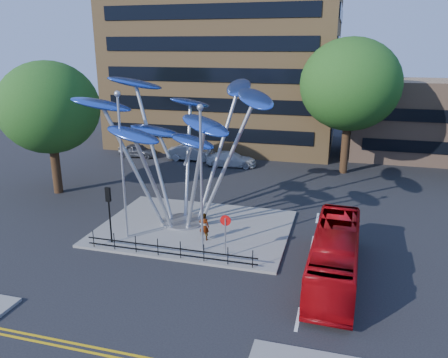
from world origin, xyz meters
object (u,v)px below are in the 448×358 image
(leaf_sculpture, at_px, (180,121))
(red_bus, at_px, (335,255))
(tree_right, at_px, (350,85))
(pedestrian, at_px, (204,227))
(parked_car_right, at_px, (231,159))
(street_lamp_right, at_px, (201,166))
(tree_left, at_px, (49,108))
(street_lamp_left, at_px, (122,154))
(no_entry_sign_island, at_px, (225,229))
(traffic_light_island, at_px, (109,203))
(parked_car_mid, at_px, (192,153))
(parked_car_left, at_px, (138,150))

(leaf_sculpture, xyz_separation_m, red_bus, (9.89, -4.66, -5.58))
(tree_right, relative_size, red_bus, 1.31)
(pedestrian, xyz_separation_m, parked_car_right, (-2.80, 17.12, -0.30))
(leaf_sculpture, relative_size, street_lamp_right, 1.53)
(pedestrian, bearing_deg, tree_left, -20.86)
(tree_left, distance_m, street_lamp_right, 16.19)
(tree_right, height_order, street_lamp_left, tree_right)
(no_entry_sign_island, distance_m, parked_car_right, 19.49)
(traffic_light_island, bearing_deg, tree_right, 56.31)
(no_entry_sign_island, bearing_deg, parked_car_mid, 114.44)
(street_lamp_left, distance_m, pedestrian, 6.44)
(tree_left, bearing_deg, parked_car_left, 85.73)
(tree_left, distance_m, street_lamp_left, 11.60)
(tree_left, distance_m, no_entry_sign_island, 18.35)
(pedestrian, bearing_deg, no_entry_sign_island, 136.49)
(street_lamp_left, height_order, red_bus, street_lamp_left)
(tree_right, bearing_deg, street_lamp_right, -111.54)
(street_lamp_left, height_order, pedestrian, street_lamp_left)
(no_entry_sign_island, bearing_deg, parked_car_left, 127.16)
(traffic_light_island, relative_size, pedestrian, 2.00)
(tree_left, xyz_separation_m, street_lamp_left, (9.50, -6.50, -1.44))
(parked_car_left, bearing_deg, pedestrian, -147.79)
(pedestrian, xyz_separation_m, parked_car_mid, (-7.30, 18.28, -0.21))
(parked_car_left, relative_size, parked_car_right, 0.83)
(street_lamp_left, height_order, no_entry_sign_island, street_lamp_left)
(pedestrian, distance_m, parked_car_left, 22.45)
(red_bus, height_order, parked_car_right, red_bus)
(leaf_sculpture, bearing_deg, street_lamp_right, -55.09)
(street_lamp_right, bearing_deg, red_bus, -7.61)
(street_lamp_left, bearing_deg, parked_car_right, 83.99)
(street_lamp_left, distance_m, traffic_light_island, 2.96)
(no_entry_sign_island, bearing_deg, street_lamp_right, 162.13)
(tree_right, distance_m, no_entry_sign_island, 21.31)
(street_lamp_right, height_order, parked_car_left, street_lamp_right)
(street_lamp_left, height_order, traffic_light_island, street_lamp_left)
(street_lamp_right, xyz_separation_m, no_entry_sign_island, (1.50, -0.48, -3.28))
(traffic_light_island, relative_size, parked_car_left, 0.85)
(red_bus, bearing_deg, leaf_sculpture, 156.74)
(red_bus, distance_m, parked_car_left, 29.20)
(street_lamp_right, distance_m, pedestrian, 4.30)
(tree_left, height_order, street_lamp_right, tree_left)
(parked_car_right, bearing_deg, no_entry_sign_island, -173.38)
(leaf_sculpture, distance_m, no_entry_sign_island, 7.71)
(leaf_sculpture, bearing_deg, traffic_light_island, -125.04)
(red_bus, xyz_separation_m, pedestrian, (-7.63, 2.28, -0.28))
(traffic_light_island, bearing_deg, pedestrian, 19.14)
(traffic_light_island, xyz_separation_m, parked_car_mid, (-2.11, 20.08, -1.81))
(tree_left, height_order, parked_car_right, tree_left)
(street_lamp_right, bearing_deg, traffic_light_island, -174.81)
(traffic_light_island, bearing_deg, parked_car_mid, 96.01)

